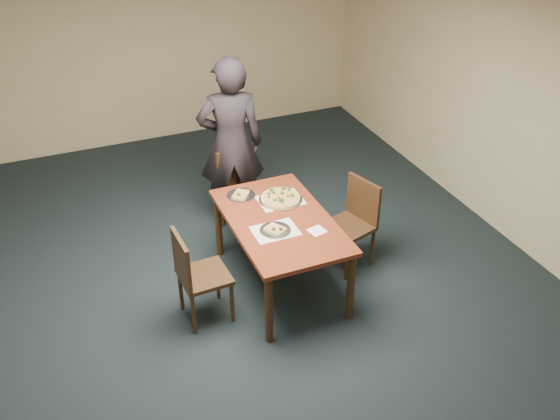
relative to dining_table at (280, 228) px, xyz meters
name	(u,v)px	position (x,y,z in m)	size (l,w,h in m)	color
ground	(250,313)	(-0.42, -0.30, -0.66)	(8.00, 8.00, 0.00)	black
room_shell	(244,143)	(-0.42, -0.30, 1.08)	(8.00, 8.00, 8.00)	tan
dining_table	(280,228)	(0.00, 0.00, 0.00)	(0.90, 1.50, 0.75)	#572011
chair_far	(240,185)	(0.00, 1.12, -0.14)	(0.51, 0.51, 0.91)	black
chair_left	(195,272)	(-0.87, -0.17, -0.14)	(0.44, 0.44, 0.91)	black
chair_right	(354,218)	(0.82, 0.06, -0.14)	(0.52, 0.52, 0.91)	black
diner	(231,144)	(-0.04, 1.24, 0.30)	(0.70, 0.46, 1.91)	black
placemat_main	(280,200)	(0.13, 0.31, 0.09)	(0.42, 0.32, 0.00)	white
placemat_near	(275,231)	(-0.11, -0.16, 0.09)	(0.40, 0.30, 0.00)	white
pizza_pan	(280,198)	(0.13, 0.31, 0.12)	(0.42, 0.42, 0.07)	silver
slice_plate_near	(275,230)	(-0.11, -0.16, 0.11)	(0.28, 0.28, 0.06)	silver
slice_plate_far	(241,195)	(-0.19, 0.53, 0.10)	(0.28, 0.28, 0.06)	silver
napkin	(317,231)	(0.23, -0.31, 0.09)	(0.14, 0.14, 0.01)	white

